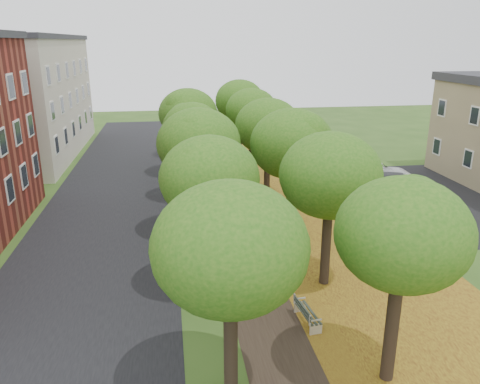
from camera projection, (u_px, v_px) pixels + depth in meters
name	position (u px, v px, depth m)	size (l,w,h in m)	color
street_asphalt	(106.00, 220.00, 27.00)	(8.00, 70.00, 0.01)	black
footpath	(234.00, 213.00, 28.07)	(3.20, 70.00, 0.01)	black
leaf_verge	(315.00, 209.00, 28.79)	(7.50, 70.00, 0.01)	#AD901F
parking_lot	(434.00, 197.00, 30.94)	(9.00, 16.00, 0.01)	black
tree_row_west	(195.00, 137.00, 26.32)	(4.00, 34.00, 6.42)	black
tree_row_east	(279.00, 135.00, 27.00)	(4.00, 34.00, 6.42)	black
building_cream	(14.00, 97.00, 40.98)	(10.30, 20.30, 10.40)	beige
bench	(306.00, 313.00, 17.00)	(0.65, 1.68, 0.78)	#273129
car_silver	(430.00, 208.00, 26.86)	(1.66, 4.13, 1.41)	#B7B6BB
car_red	(426.00, 206.00, 27.30)	(1.44, 4.13, 1.36)	maroon
car_grey	(399.00, 185.00, 31.01)	(2.12, 5.22, 1.51)	#333338
car_white	(376.00, 173.00, 33.78)	(2.48, 5.37, 1.49)	white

